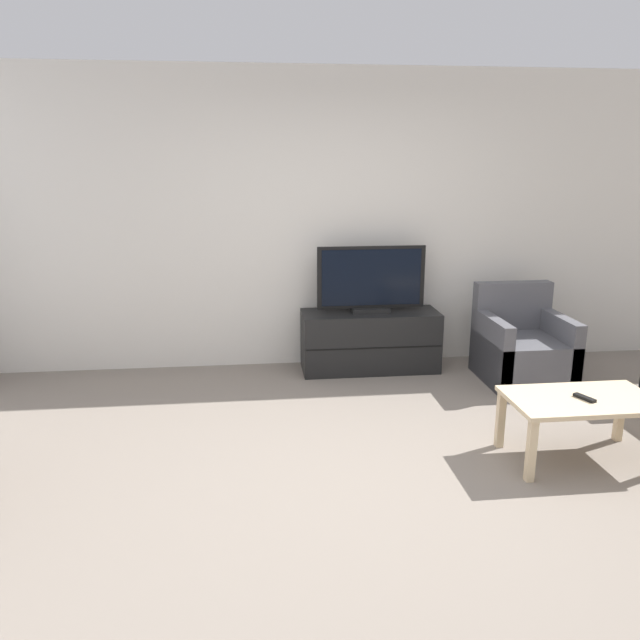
{
  "coord_description": "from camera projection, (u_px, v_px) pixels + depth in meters",
  "views": [
    {
      "loc": [
        -0.79,
        -3.4,
        1.92
      ],
      "look_at": [
        -0.32,
        0.67,
        0.85
      ],
      "focal_mm": 35.0,
      "sensor_mm": 36.0,
      "label": 1
    }
  ],
  "objects": [
    {
      "name": "armchair",
      "position": [
        522.0,
        350.0,
        5.49
      ],
      "size": [
        0.7,
        0.76,
        0.83
      ],
      "color": "#4C4C51",
      "rests_on": "ground"
    },
    {
      "name": "tv_stand",
      "position": [
        370.0,
        341.0,
        5.76
      ],
      "size": [
        1.25,
        0.46,
        0.55
      ],
      "color": "black",
      "rests_on": "ground"
    },
    {
      "name": "remote",
      "position": [
        585.0,
        398.0,
        3.95
      ],
      "size": [
        0.09,
        0.15,
        0.02
      ],
      "rotation": [
        0.0,
        0.0,
        0.39
      ],
      "color": "black",
      "rests_on": "coffee_table"
    },
    {
      "name": "ground_plane",
      "position": [
        384.0,
        479.0,
        3.84
      ],
      "size": [
        24.0,
        24.0,
        0.0
      ],
      "primitive_type": "plane",
      "color": "slate"
    },
    {
      "name": "coffee_table",
      "position": [
        581.0,
        406.0,
        4.0
      ],
      "size": [
        0.94,
        0.55,
        0.43
      ],
      "color": "#CCB289",
      "rests_on": "ground"
    },
    {
      "name": "tv",
      "position": [
        371.0,
        282.0,
        5.62
      ],
      "size": [
        0.98,
        0.18,
        0.6
      ],
      "color": "black",
      "rests_on": "tv_stand"
    },
    {
      "name": "wall_back",
      "position": [
        334.0,
        221.0,
        5.74
      ],
      "size": [
        12.0,
        0.06,
        2.7
      ],
      "color": "beige",
      "rests_on": "ground"
    }
  ]
}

